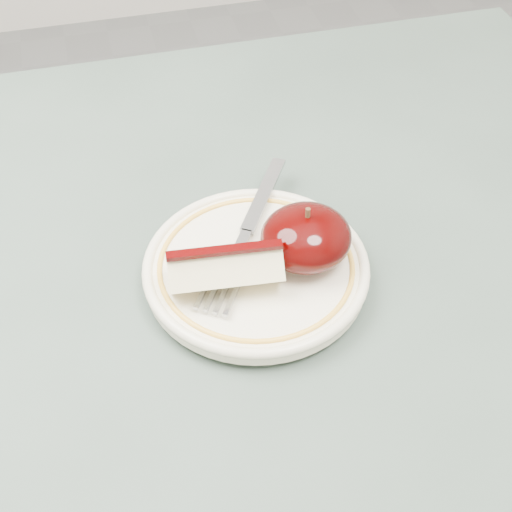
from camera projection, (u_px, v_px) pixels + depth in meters
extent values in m
cylinder|color=brown|center=(427.00, 255.00, 1.16)|extent=(0.05, 0.05, 0.71)
cube|color=#46564E|center=(245.00, 375.00, 0.55)|extent=(0.90, 0.90, 0.04)
cylinder|color=#F4EBCD|center=(256.00, 277.00, 0.59)|extent=(0.10, 0.10, 0.01)
cylinder|color=#F4EBCD|center=(256.00, 270.00, 0.58)|extent=(0.18, 0.18, 0.01)
torus|color=#F4EBCD|center=(256.00, 265.00, 0.58)|extent=(0.18, 0.18, 0.01)
torus|color=gold|center=(256.00, 264.00, 0.57)|extent=(0.16, 0.16, 0.00)
ellipsoid|color=black|center=(306.00, 237.00, 0.56)|extent=(0.07, 0.07, 0.05)
cylinder|color=#472D19|center=(308.00, 214.00, 0.55)|extent=(0.00, 0.00, 0.01)
cube|color=#F9EDB7|center=(225.00, 269.00, 0.55)|extent=(0.09, 0.05, 0.04)
cube|color=#330101|center=(225.00, 250.00, 0.53)|extent=(0.09, 0.02, 0.00)
cube|color=#96999E|center=(264.00, 194.00, 0.63)|extent=(0.06, 0.09, 0.00)
cube|color=#96999E|center=(242.00, 243.00, 0.58)|extent=(0.02, 0.03, 0.00)
cube|color=#96999E|center=(231.00, 265.00, 0.57)|extent=(0.04, 0.03, 0.00)
cube|color=#96999E|center=(233.00, 296.00, 0.54)|extent=(0.02, 0.04, 0.00)
cube|color=#96999E|center=(224.00, 294.00, 0.55)|extent=(0.02, 0.04, 0.00)
cube|color=#96999E|center=(214.00, 292.00, 0.55)|extent=(0.02, 0.04, 0.00)
cube|color=#96999E|center=(204.00, 290.00, 0.55)|extent=(0.02, 0.04, 0.00)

